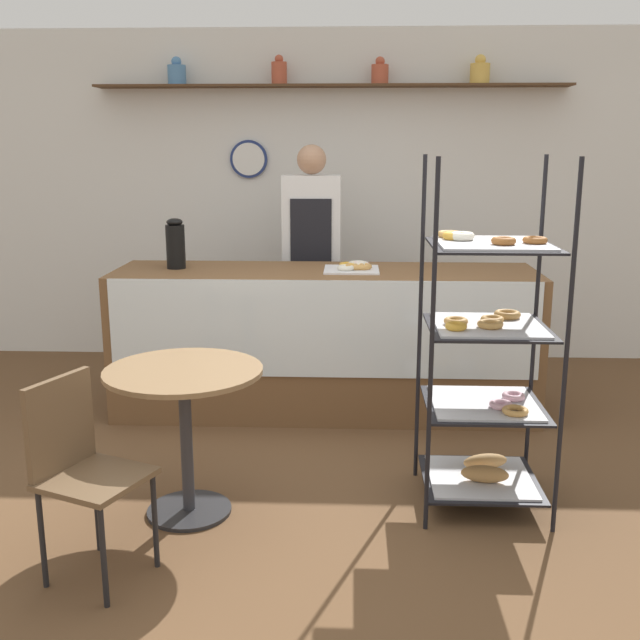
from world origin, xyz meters
TOP-DOWN VIEW (x-y plane):
  - ground_plane at (0.00, 0.00)m, footprint 14.00×14.00m
  - back_wall at (-0.00, 2.66)m, footprint 10.00×0.30m
  - display_counter at (0.00, 1.27)m, footprint 2.82×0.77m
  - pastry_rack at (0.84, -0.07)m, footprint 0.63×0.62m
  - person_worker at (-0.12, 1.92)m, footprint 0.43×0.23m
  - cafe_table at (-0.62, -0.26)m, footprint 0.76×0.76m
  - cafe_chair at (-0.95, -0.81)m, footprint 0.50×0.50m
  - coffee_carafe at (-1.01, 1.31)m, footprint 0.13×0.13m
  - donut_tray_counter at (0.19, 1.28)m, footprint 0.36×0.35m

SIDE VIEW (x-z plane):
  - ground_plane at x=0.00m, z-range 0.00..0.00m
  - display_counter at x=0.00m, z-range 0.00..0.98m
  - cafe_chair at x=-0.95m, z-range 0.10..0.96m
  - cafe_table at x=-0.62m, z-range 0.19..0.94m
  - pastry_rack at x=0.84m, z-range -0.13..1.61m
  - person_worker at x=-0.12m, z-range 0.09..1.88m
  - donut_tray_counter at x=0.19m, z-range 0.97..1.02m
  - coffee_carafe at x=-1.01m, z-range 0.97..1.31m
  - back_wall at x=0.00m, z-range 0.02..2.72m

